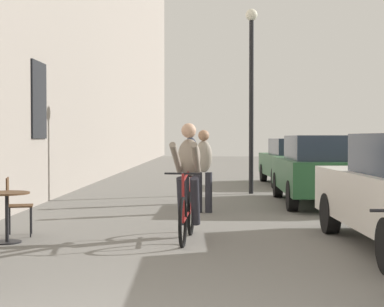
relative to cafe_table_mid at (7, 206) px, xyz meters
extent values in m
cube|color=black|center=(-0.88, 4.81, 1.80)|extent=(0.04, 1.10, 1.70)
cylinder|color=black|center=(0.00, 0.00, -0.51)|extent=(0.40, 0.40, 0.02)
cylinder|color=black|center=(0.00, 0.00, -0.16)|extent=(0.05, 0.05, 0.67)
cylinder|color=#4C331E|center=(0.00, 0.00, 0.19)|extent=(0.64, 0.64, 0.02)
cylinder|color=black|center=(0.12, 0.79, -0.30)|extent=(0.02, 0.02, 0.45)
cylinder|color=black|center=(0.20, 0.48, -0.30)|extent=(0.02, 0.02, 0.45)
cylinder|color=black|center=(-0.20, 0.71, -0.30)|extent=(0.02, 0.02, 0.45)
cylinder|color=black|center=(-0.12, 0.40, -0.30)|extent=(0.02, 0.02, 0.45)
cube|color=#4C331E|center=(0.00, 0.60, -0.06)|extent=(0.46, 0.46, 0.02)
cube|color=#4C331E|center=(-0.17, 0.55, 0.16)|extent=(0.10, 0.34, 0.42)
torus|color=black|center=(2.51, -0.23, -0.19)|extent=(0.10, 0.71, 0.71)
torus|color=black|center=(2.59, 0.82, -0.19)|extent=(0.10, 0.71, 0.71)
cylinder|color=maroon|center=(2.58, 0.73, 0.09)|extent=(0.05, 0.22, 0.58)
cylinder|color=maroon|center=(2.55, 0.23, 0.43)|extent=(0.10, 0.82, 0.14)
cylinder|color=maroon|center=(2.51, -0.21, 0.14)|extent=(0.04, 0.09, 0.67)
cylinder|color=maroon|center=(2.55, 0.32, -0.15)|extent=(0.11, 1.00, 0.12)
cylinder|color=black|center=(2.52, -0.18, 0.48)|extent=(0.52, 0.07, 0.03)
ellipsoid|color=black|center=(2.58, 0.64, 0.41)|extent=(0.12, 0.24, 0.06)
ellipsoid|color=gray|center=(2.57, 0.56, 0.68)|extent=(0.37, 0.37, 0.59)
sphere|color=tan|center=(2.57, 0.52, 1.08)|extent=(0.22, 0.22, 0.22)
cylinder|color=#26262D|center=(2.66, 0.47, 0.03)|extent=(0.16, 0.40, 0.75)
cylinder|color=#26262D|center=(2.47, 0.49, 0.03)|extent=(0.16, 0.40, 0.75)
cylinder|color=gray|center=(2.68, 0.16, 0.68)|extent=(0.13, 0.75, 0.48)
cylinder|color=gray|center=(2.40, 0.18, 0.68)|extent=(0.16, 0.75, 0.48)
cylinder|color=#26262D|center=(2.67, 3.55, -0.12)|extent=(0.14, 0.14, 0.80)
cylinder|color=#26262D|center=(2.87, 3.54, -0.12)|extent=(0.14, 0.14, 0.80)
ellipsoid|color=#9E9384|center=(2.77, 3.54, 0.60)|extent=(0.35, 0.26, 0.64)
sphere|color=#A57A5B|center=(2.77, 3.54, 1.02)|extent=(0.22, 0.22, 0.22)
cylinder|color=#26262D|center=(2.56, 5.16, -0.10)|extent=(0.14, 0.14, 0.84)
cylinder|color=#26262D|center=(2.36, 5.15, -0.10)|extent=(0.14, 0.14, 0.84)
ellipsoid|color=#2D3342|center=(2.46, 5.15, 0.65)|extent=(0.34, 0.25, 0.67)
sphere|color=tan|center=(2.46, 5.15, 1.08)|extent=(0.22, 0.22, 0.22)
cylinder|color=black|center=(4.00, 7.65, 1.78)|extent=(0.12, 0.12, 4.60)
sphere|color=silver|center=(4.00, 7.65, 4.22)|extent=(0.32, 0.32, 0.32)
cylinder|color=black|center=(4.76, 0.98, -0.21)|extent=(0.22, 0.63, 0.63)
cube|color=#23512D|center=(5.40, 5.24, 0.14)|extent=(1.84, 4.35, 0.70)
cube|color=#283342|center=(5.39, 4.72, 0.76)|extent=(1.53, 2.35, 0.52)
cylinder|color=black|center=(4.60, 6.67, -0.21)|extent=(0.21, 0.63, 0.62)
cylinder|color=black|center=(6.23, 6.65, -0.21)|extent=(0.21, 0.63, 0.62)
cylinder|color=black|center=(4.56, 3.82, -0.21)|extent=(0.21, 0.63, 0.62)
cylinder|color=black|center=(6.19, 3.80, -0.21)|extent=(0.21, 0.63, 0.62)
cube|color=#23512D|center=(5.56, 10.79, 0.11)|extent=(1.86, 4.18, 0.67)
cube|color=#283342|center=(5.58, 10.30, 0.69)|extent=(1.51, 2.27, 0.50)
cylinder|color=black|center=(4.73, 12.12, -0.22)|extent=(0.21, 0.60, 0.59)
cylinder|color=black|center=(6.28, 12.18, -0.22)|extent=(0.21, 0.60, 0.59)
cylinder|color=black|center=(4.83, 9.41, -0.22)|extent=(0.21, 0.60, 0.59)
cylinder|color=black|center=(6.39, 9.47, -0.22)|extent=(0.21, 0.60, 0.59)
camera|label=1|loc=(2.86, -8.50, 0.98)|focal=56.73mm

